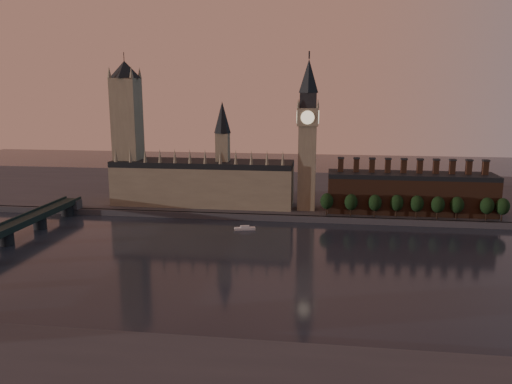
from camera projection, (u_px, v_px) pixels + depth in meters
The scene contains 16 objects.
ground at pixel (277, 268), 244.82m from camera, with size 900.00×900.00×0.00m, color black.
north_bank at pixel (297, 192), 417.30m from camera, with size 900.00×182.00×4.00m.
palace_of_westminster at pixel (204, 180), 360.49m from camera, with size 130.00×30.30×74.00m.
victoria_tower at pixel (127, 128), 360.35m from camera, with size 24.00×24.00×108.00m.
big_ben at pixel (308, 133), 338.94m from camera, with size 15.00×15.00×107.00m.
chimney_block at pixel (410, 192), 337.60m from camera, with size 110.00×25.00×37.00m.
embankment_tree_0 at pixel (327, 201), 330.52m from camera, with size 8.60×8.60×14.88m.
embankment_tree_1 at pixel (351, 202), 327.90m from camera, with size 8.60×8.60×14.88m.
embankment_tree_2 at pixel (375, 203), 326.11m from camera, with size 8.60×8.60×14.88m.
embankment_tree_3 at pixel (397, 203), 325.64m from camera, with size 8.60×8.60×14.88m.
embankment_tree_4 at pixel (417, 204), 323.63m from camera, with size 8.60×8.60×14.88m.
embankment_tree_5 at pixel (438, 205), 320.69m from camera, with size 8.60×8.60×14.88m.
embankment_tree_6 at pixel (457, 205), 319.86m from camera, with size 8.60×8.60×14.88m.
embankment_tree_7 at pixel (487, 206), 317.27m from camera, with size 8.60×8.60×14.88m.
embankment_tree_8 at pixel (503, 207), 315.42m from camera, with size 8.60×8.60×14.88m.
river_boat at pixel (245, 228), 311.75m from camera, with size 13.51×6.93×2.60m.
Camera 1 is at (20.57, -231.71, 85.65)m, focal length 35.00 mm.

